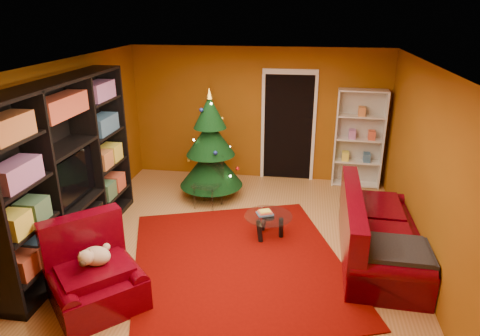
# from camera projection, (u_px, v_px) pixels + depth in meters

# --- Properties ---
(floor) EXTENTS (5.00, 5.50, 0.05)m
(floor) POSITION_uv_depth(u_px,v_px,m) (236.00, 245.00, 6.34)
(floor) COLOR #AD7540
(floor) RESTS_ON ground
(ceiling) EXTENTS (5.00, 5.50, 0.05)m
(ceiling) POSITION_uv_depth(u_px,v_px,m) (235.00, 63.00, 5.40)
(ceiling) COLOR silver
(ceiling) RESTS_ON wall_back
(wall_back) EXTENTS (5.00, 0.05, 2.60)m
(wall_back) POSITION_uv_depth(u_px,v_px,m) (258.00, 114.00, 8.44)
(wall_back) COLOR #854B0E
(wall_back) RESTS_ON ground
(wall_left) EXTENTS (0.05, 5.50, 2.60)m
(wall_left) POSITION_uv_depth(u_px,v_px,m) (65.00, 152.00, 6.23)
(wall_left) COLOR #854B0E
(wall_left) RESTS_ON ground
(wall_right) EXTENTS (0.05, 5.50, 2.60)m
(wall_right) POSITION_uv_depth(u_px,v_px,m) (429.00, 171.00, 5.51)
(wall_right) COLOR #854B0E
(wall_right) RESTS_ON ground
(doorway) EXTENTS (1.06, 0.60, 2.16)m
(doorway) POSITION_uv_depth(u_px,v_px,m) (288.00, 128.00, 8.40)
(doorway) COLOR black
(doorway) RESTS_ON floor
(rug) EXTENTS (3.67, 3.96, 0.02)m
(rug) POSITION_uv_depth(u_px,v_px,m) (238.00, 262.00, 5.85)
(rug) COLOR #680702
(rug) RESTS_ON floor
(media_unit) EXTENTS (0.50, 3.15, 2.41)m
(media_unit) POSITION_uv_depth(u_px,v_px,m) (66.00, 170.00, 5.82)
(media_unit) COLOR black
(media_unit) RESTS_ON floor
(christmas_tree) EXTENTS (1.28, 1.28, 2.02)m
(christmas_tree) POSITION_uv_depth(u_px,v_px,m) (211.00, 146.00, 7.55)
(christmas_tree) COLOR black
(christmas_tree) RESTS_ON floor
(gift_box_green) EXTENTS (0.27, 0.27, 0.27)m
(gift_box_green) POSITION_uv_depth(u_px,v_px,m) (198.00, 185.00, 8.09)
(gift_box_green) COLOR #255631
(gift_box_green) RESTS_ON floor
(gift_box_red) EXTENTS (0.29, 0.29, 0.23)m
(gift_box_red) POSITION_uv_depth(u_px,v_px,m) (208.00, 176.00, 8.57)
(gift_box_red) COLOR #A0211A
(gift_box_red) RESTS_ON floor
(white_bookshelf) EXTENTS (0.90, 0.36, 1.93)m
(white_bookshelf) POSITION_uv_depth(u_px,v_px,m) (359.00, 139.00, 8.10)
(white_bookshelf) COLOR white
(white_bookshelf) RESTS_ON floor
(armchair) EXTENTS (1.47, 1.47, 0.82)m
(armchair) POSITION_uv_depth(u_px,v_px,m) (95.00, 274.00, 4.91)
(armchair) COLOR #48010C
(armchair) RESTS_ON rug
(dog) EXTENTS (0.50, 0.49, 0.27)m
(dog) POSITION_uv_depth(u_px,v_px,m) (96.00, 256.00, 4.90)
(dog) COLOR beige
(dog) RESTS_ON armchair
(sofa) EXTENTS (1.07, 2.25, 0.96)m
(sofa) POSITION_uv_depth(u_px,v_px,m) (381.00, 227.00, 5.81)
(sofa) COLOR #48010C
(sofa) RESTS_ON rug
(coffee_table) EXTENTS (0.95, 0.95, 0.45)m
(coffee_table) POSITION_uv_depth(u_px,v_px,m) (268.00, 226.00, 6.45)
(coffee_table) COLOR gray
(coffee_table) RESTS_ON rug
(acrylic_chair) EXTENTS (0.53, 0.56, 0.83)m
(acrylic_chair) POSITION_uv_depth(u_px,v_px,m) (208.00, 184.00, 7.37)
(acrylic_chair) COLOR #66605B
(acrylic_chair) RESTS_ON rug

